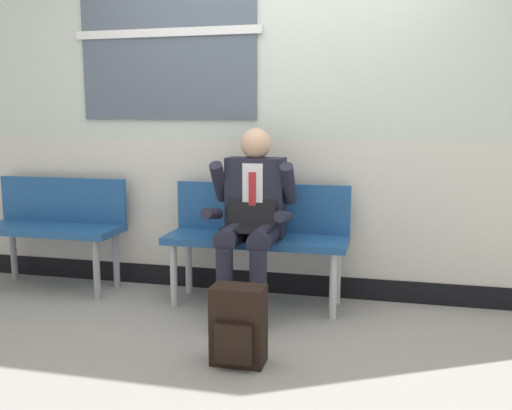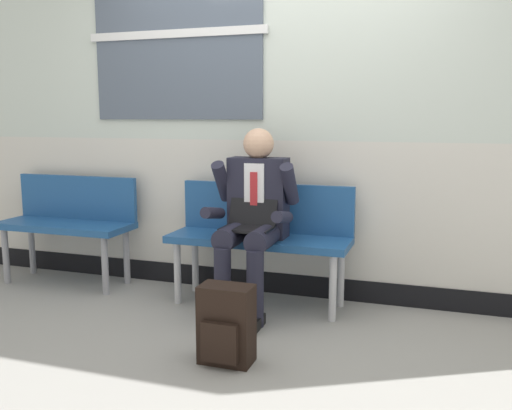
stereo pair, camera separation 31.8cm
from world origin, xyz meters
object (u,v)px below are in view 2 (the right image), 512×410
(bench_empty, at_px, (69,218))
(backpack, at_px, (226,326))
(bench_with_person, at_px, (261,231))
(person_seated, at_px, (253,215))

(bench_empty, height_order, backpack, bench_empty)
(bench_with_person, height_order, bench_empty, same)
(person_seated, bearing_deg, bench_empty, 173.26)
(bench_empty, relative_size, person_seated, 0.87)
(bench_empty, xyz_separation_m, person_seated, (1.62, -0.19, 0.15))
(bench_with_person, relative_size, backpack, 2.96)
(bench_with_person, bearing_deg, bench_empty, -179.96)
(person_seated, height_order, backpack, person_seated)
(bench_with_person, distance_m, bench_empty, 1.62)
(bench_with_person, xyz_separation_m, backpack, (0.13, -1.01, -0.31))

